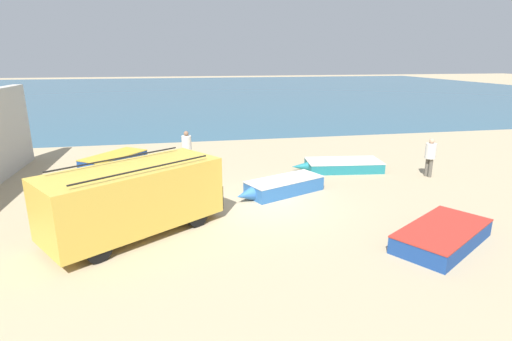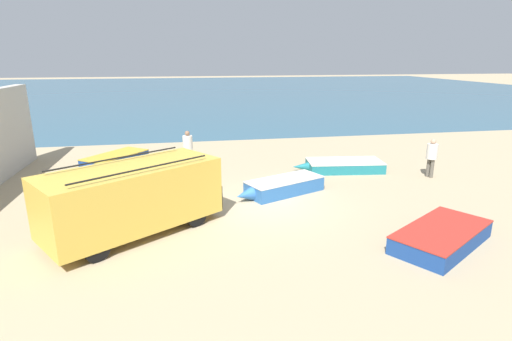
# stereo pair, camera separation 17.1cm
# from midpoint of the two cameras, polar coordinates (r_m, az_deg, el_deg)

# --- Properties ---
(ground_plane) EXTENTS (200.00, 200.00, 0.00)m
(ground_plane) POSITION_cam_midpoint_polar(r_m,az_deg,el_deg) (14.94, 1.33, -4.91)
(ground_plane) COLOR tan
(sea_water) EXTENTS (120.00, 80.00, 0.01)m
(sea_water) POSITION_cam_midpoint_polar(r_m,az_deg,el_deg) (65.91, -8.62, 11.21)
(sea_water) COLOR #33607A
(sea_water) RESTS_ON ground_plane
(parked_van) EXTENTS (5.64, 4.78, 2.28)m
(parked_van) POSITION_cam_midpoint_polar(r_m,az_deg,el_deg) (12.83, -17.35, -3.61)
(parked_van) COLOR gold
(parked_van) RESTS_ON ground_plane
(fishing_rowboat_0) EXTENTS (4.07, 3.20, 0.54)m
(fishing_rowboat_0) POSITION_cam_midpoint_polar(r_m,az_deg,el_deg) (13.11, 24.90, -8.30)
(fishing_rowboat_0) COLOR navy
(fishing_rowboat_0) RESTS_ON ground_plane
(fishing_rowboat_1) EXTENTS (3.89, 2.44, 0.59)m
(fishing_rowboat_1) POSITION_cam_midpoint_polar(r_m,az_deg,el_deg) (16.08, 3.38, -2.27)
(fishing_rowboat_1) COLOR #2D66AD
(fishing_rowboat_1) RESTS_ON ground_plane
(fishing_rowboat_2) EXTENTS (4.40, 2.07, 0.49)m
(fishing_rowboat_2) POSITION_cam_midpoint_polar(r_m,az_deg,el_deg) (19.74, 11.86, 0.73)
(fishing_rowboat_2) COLOR #1E757F
(fishing_rowboat_2) RESTS_ON ground_plane
(fishing_rowboat_3) EXTENTS (3.23, 3.74, 0.61)m
(fishing_rowboat_3) POSITION_cam_midpoint_polar(r_m,az_deg,el_deg) (21.11, -20.09, 1.26)
(fishing_rowboat_3) COLOR navy
(fishing_rowboat_3) RESTS_ON ground_plane
(fisherman_0) EXTENTS (0.47, 0.47, 1.79)m
(fisherman_0) POSITION_cam_midpoint_polar(r_m,az_deg,el_deg) (19.71, 23.42, 2.18)
(fisherman_0) COLOR #5B564C
(fisherman_0) RESTS_ON ground_plane
(fisherman_1) EXTENTS (0.48, 0.48, 1.82)m
(fisherman_1) POSITION_cam_midpoint_polar(r_m,az_deg,el_deg) (20.01, -10.11, 3.51)
(fisherman_1) COLOR #5B564C
(fisherman_1) RESTS_ON ground_plane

